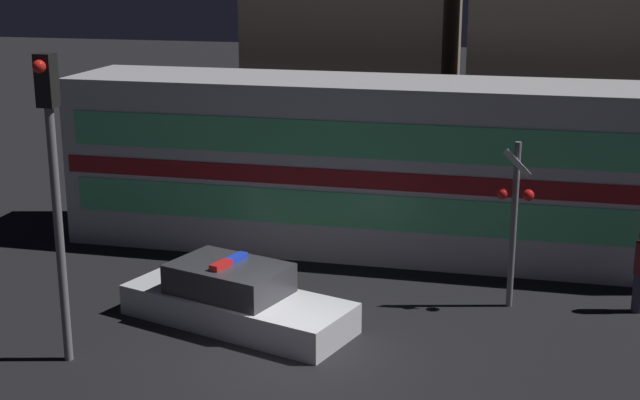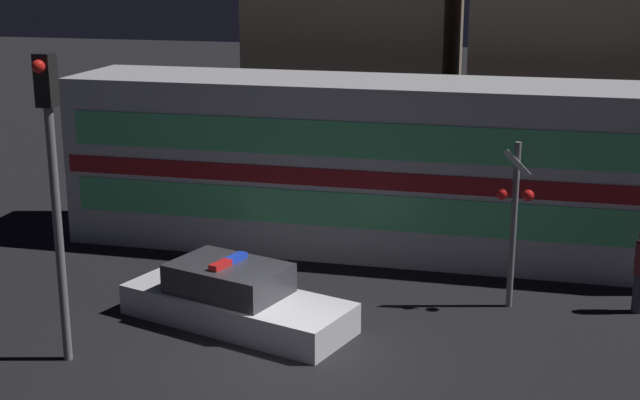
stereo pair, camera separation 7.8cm
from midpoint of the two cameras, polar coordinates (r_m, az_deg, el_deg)
ground_plane at (r=16.41m, az=-1.41°, el=-10.32°), size 120.00×120.00×0.00m
train at (r=22.06m, az=4.39°, el=2.18°), size 15.91×3.08×4.22m
police_car at (r=17.95m, az=-5.35°, el=-6.37°), size 5.00×3.05×1.33m
crossing_signal_near at (r=18.61m, az=12.43°, el=-0.96°), size 0.75×0.32×3.52m
traffic_light_corner at (r=15.99m, az=-16.60°, el=1.92°), size 0.30×0.46×5.55m
building_left at (r=29.65m, az=2.66°, el=8.25°), size 6.07×6.59×6.96m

